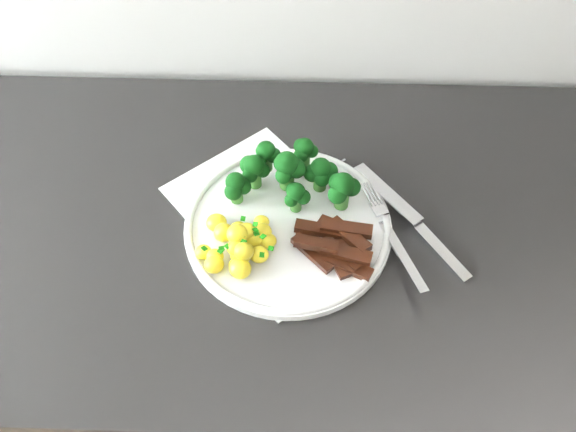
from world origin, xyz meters
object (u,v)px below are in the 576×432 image
recipe_paper (272,214)px  knife (424,234)px  potatoes (239,246)px  broccoli (293,174)px  counter (297,366)px  beef_strips (337,245)px  plate (288,226)px  fork (394,239)px

recipe_paper → knife: (0.21, -0.03, 0.01)m
recipe_paper → potatoes: (-0.04, -0.07, 0.02)m
recipe_paper → broccoli: 0.06m
counter → beef_strips: bearing=-38.5°
plate → broccoli: broccoli is taller
plate → broccoli: 0.07m
plate → knife: knife is taller
plate → beef_strips: 0.08m
plate → potatoes: 0.08m
broccoli → fork: (0.14, -0.08, -0.03)m
broccoli → knife: 0.19m
beef_strips → fork: beef_strips is taller
recipe_paper → fork: 0.17m
plate → fork: size_ratio=1.54×
knife → counter: bearing=176.9°
counter → knife: (0.17, -0.01, 0.45)m
counter → beef_strips: 0.46m
beef_strips → counter: bearing=141.5°
counter → fork: bearing=-11.9°
beef_strips → knife: beef_strips is taller
potatoes → beef_strips: potatoes is taller
potatoes → knife: size_ratio=0.53×
counter → broccoli: size_ratio=12.76×
potatoes → beef_strips: 0.13m
broccoli → recipe_paper: bearing=-128.6°
broccoli → fork: size_ratio=1.01×
plate → recipe_paper: bearing=133.5°
counter → beef_strips: size_ratio=21.55×
recipe_paper → broccoli: broccoli is taller
counter → fork: (0.12, -0.03, 0.46)m
recipe_paper → plate: bearing=-46.5°
recipe_paper → potatoes: size_ratio=3.21×
beef_strips → broccoli: bearing=121.7°
potatoes → fork: bearing=6.1°
recipe_paper → beef_strips: bearing=-35.1°
fork → potatoes: bearing=-173.9°
fork → counter: bearing=168.1°
plate → fork: bearing=-10.1°
knife → broccoli: bearing=159.3°
counter → plate: bearing=-176.0°
counter → potatoes: bearing=-148.5°
potatoes → knife: bearing=9.0°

